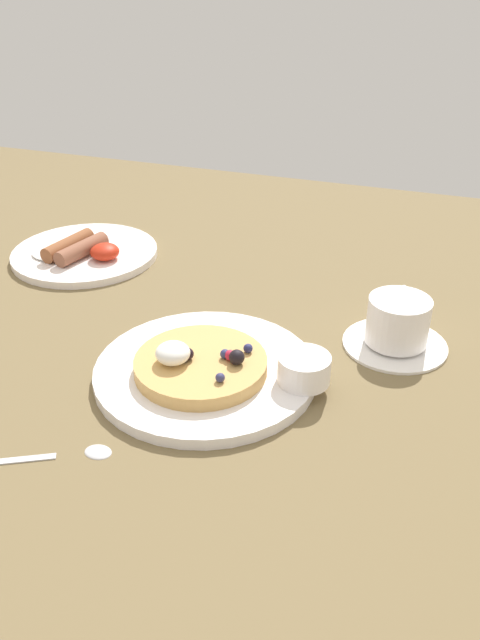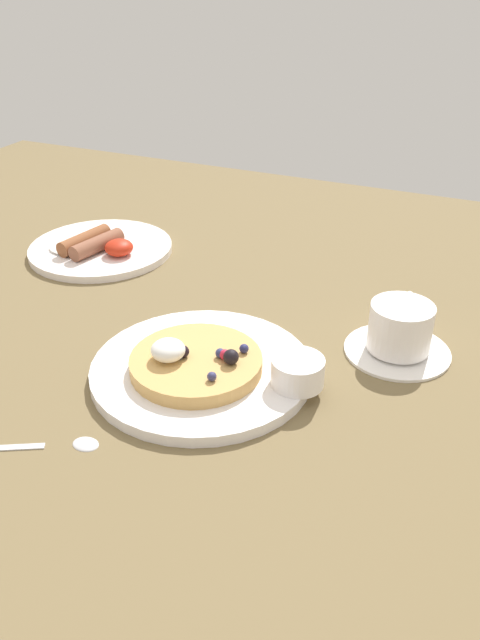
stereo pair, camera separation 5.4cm
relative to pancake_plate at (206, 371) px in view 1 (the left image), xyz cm
name	(u,v)px [view 1 (the left image)]	position (x,y,z in cm)	size (l,w,h in cm)	color
ground_plane	(183,351)	(-5.74, 6.06, -2.19)	(169.86, 138.78, 3.00)	brown
pancake_plate	(206,371)	(0.00, 0.00, 0.00)	(26.08, 26.08, 1.38)	white
pancake_with_berries	(199,364)	(-0.25, -1.22, 1.76)	(15.36, 15.36, 4.06)	tan
syrup_ramekin	(304,369)	(11.52, 1.02, 2.36)	(5.98, 5.98, 3.23)	white
breakfast_plate	(85,253)	(-31.19, 24.63, -0.10)	(23.35, 23.35, 1.18)	white
fried_breakfast	(79,249)	(-30.85, 22.51, 1.60)	(14.52, 10.65, 2.73)	brown
coffee_saucer	(395,343)	(20.08, 14.17, -0.31)	(13.13, 13.13, 0.76)	white
coffee_cup	(398,319)	(20.07, 14.34, 3.12)	(7.75, 10.81, 5.89)	white
teaspoon	(69,453)	(-7.65, -17.22, -0.44)	(12.45, 7.29, 0.60)	silver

